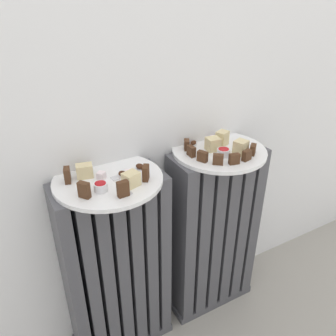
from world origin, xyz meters
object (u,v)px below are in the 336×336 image
Objects in this scene: radiator_left at (117,270)px; jam_bowl_left at (101,186)px; plate_right at (219,151)px; fork at (121,184)px; jam_bowl_right at (223,152)px; plate_left at (108,180)px; radiator_right at (212,234)px.

jam_bowl_left reaches higher than radiator_left.
fork is at bearing -172.35° from plate_right.
radiator_left is 0.52m from plate_right.
radiator_left is 0.37m from jam_bowl_left.
jam_bowl_right is (0.41, 0.01, 0.00)m from jam_bowl_left.
radiator_left is 0.35m from plate_left.
plate_left is at bearing 180.00° from radiator_right.
radiator_left and radiator_right have the same top height.
jam_bowl_left is at bearing -178.75° from jam_bowl_right.
plate_left is 1.00× the size of plate_right.
fork reaches higher than plate_right.
radiator_right is 2.18× the size of plate_right.
jam_bowl_left is at bearing -172.61° from radiator_right.
radiator_left is 18.55× the size of jam_bowl_left.
plate_right is at bearing 7.39° from jam_bowl_left.
radiator_right is at bearing 0.00° from radiator_left.
fork is (-0.37, -0.05, 0.36)m from radiator_right.
plate_right is 2.85× the size of fork.
radiator_right is at bearing 67.75° from jam_bowl_right.
plate_left is 0.05m from fork.
jam_bowl_right is at bearing 1.25° from jam_bowl_left.
jam_bowl_right is at bearing -112.25° from radiator_right.
jam_bowl_right is at bearing -7.19° from radiator_left.
plate_left is at bearing 180.00° from plate_right.
plate_left is 7.56× the size of jam_bowl_right.
plate_right is (0.38, 0.00, 0.35)m from radiator_left.
radiator_right is 0.52m from plate_left.
plate_right is at bearing 67.75° from jam_bowl_right.
plate_right is 8.51× the size of jam_bowl_left.
fork is (0.02, -0.05, 0.36)m from radiator_left.
radiator_right is 0.37m from jam_bowl_right.
plate_left is 0.07m from jam_bowl_left.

